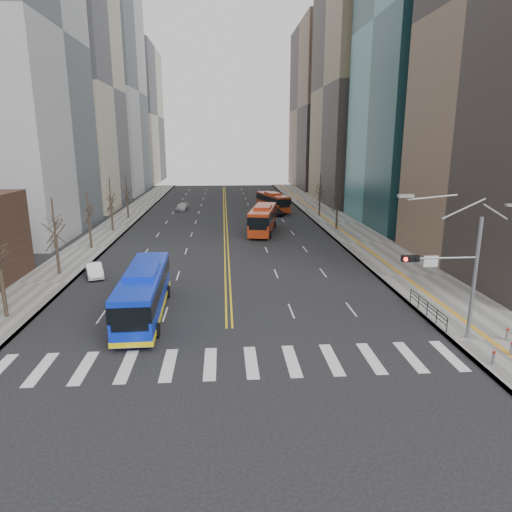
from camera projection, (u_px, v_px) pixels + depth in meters
ground at (231, 363)px, 26.27m from camera, size 220.00×220.00×0.00m
sidewalk_right at (338, 223)px, 71.00m from camera, size 7.00×130.00×0.15m
sidewalk_left at (116, 226)px, 68.63m from camera, size 5.00×130.00×0.15m
crosswalk at (231, 363)px, 26.27m from camera, size 26.70×4.00×0.01m
centerline at (225, 215)px, 79.47m from camera, size 0.55×100.00×0.01m
office_towers at (223, 79)px, 86.71m from camera, size 83.00×134.00×58.00m
signal_mast at (453, 268)px, 27.97m from camera, size 5.37×0.37×9.39m
pedestrian_railing at (427, 307)px, 32.86m from camera, size 0.06×6.06×1.02m
bollards at (504, 346)px, 27.10m from camera, size 2.87×3.17×0.78m
street_trees at (169, 202)px, 58.00m from camera, size 35.20×47.20×7.60m
blue_bus at (144, 291)px, 32.93m from camera, size 3.13×12.46×3.60m
red_bus_near at (263, 218)px, 63.49m from camera, size 5.01×12.31×3.78m
red_bus_far at (273, 201)px, 83.24m from camera, size 5.32×10.98×3.41m
car_white at (94, 270)px, 42.86m from camera, size 2.65×4.19×1.30m
car_dark_mid at (275, 211)px, 78.47m from camera, size 3.31×4.63×1.47m
car_silver at (182, 207)px, 84.24m from camera, size 2.46×4.62×1.27m
car_dark_far at (279, 206)px, 85.30m from camera, size 2.64×4.98×1.33m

